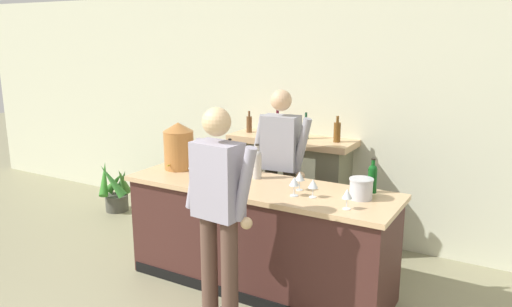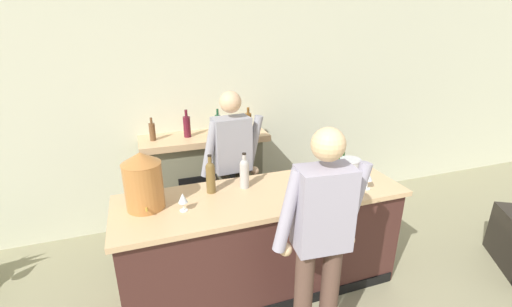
{
  "view_description": "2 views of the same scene",
  "coord_description": "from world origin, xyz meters",
  "views": [
    {
      "loc": [
        1.9,
        -1.47,
        2.28
      ],
      "look_at": [
        -0.4,
        2.53,
        1.17
      ],
      "focal_mm": 35.0,
      "sensor_mm": 36.0,
      "label": 1
    },
    {
      "loc": [
        -1.12,
        -0.23,
        2.34
      ],
      "look_at": [
        -0.1,
        2.72,
        1.16
      ],
      "focal_mm": 24.0,
      "sensor_mm": 36.0,
      "label": 2
    }
  ],
  "objects": [
    {
      "name": "copper_dispenser",
      "position": [
        -1.16,
        2.32,
        1.21
      ],
      "size": [
        0.3,
        0.34,
        0.47
      ],
      "color": "#B47238",
      "rests_on": "bar_counter"
    },
    {
      "name": "bar_counter",
      "position": [
        -0.2,
        2.23,
        0.49
      ],
      "size": [
        2.49,
        0.79,
        0.97
      ],
      "color": "#43231F",
      "rests_on": "ground_plane"
    },
    {
      "name": "fireplace_stone",
      "position": [
        -0.46,
        3.46,
        0.6
      ],
      "size": [
        1.43,
        0.52,
        1.47
      ],
      "color": "#78775C",
      "rests_on": "ground_plane"
    },
    {
      "name": "wine_bottle_rose_blush",
      "position": [
        -0.61,
        2.41,
        1.13
      ],
      "size": [
        0.08,
        0.08,
        0.35
      ],
      "color": "brown",
      "rests_on": "bar_counter"
    },
    {
      "name": "wine_glass_back_row",
      "position": [
        -0.89,
        2.17,
        1.08
      ],
      "size": [
        0.07,
        0.07,
        0.15
      ],
      "color": "silver",
      "rests_on": "bar_counter"
    },
    {
      "name": "wine_bottle_burgundy_dark",
      "position": [
        0.74,
        2.52,
        1.11
      ],
      "size": [
        0.08,
        0.08,
        0.3
      ],
      "color": "#0F4C17",
      "rests_on": "bar_counter"
    },
    {
      "name": "wall_back_panel",
      "position": [
        0.0,
        3.72,
        1.38
      ],
      "size": [
        12.0,
        0.07,
        2.75
      ],
      "color": "beige",
      "rests_on": "ground_plane"
    },
    {
      "name": "person_customer",
      "position": [
        -0.09,
        1.44,
        0.99
      ],
      "size": [
        0.66,
        0.33,
        1.78
      ],
      "color": "brown",
      "rests_on": "ground_plane"
    },
    {
      "name": "wine_glass_mid_counter",
      "position": [
        0.36,
        2.15,
        1.09
      ],
      "size": [
        0.08,
        0.08,
        0.15
      ],
      "color": "silver",
      "rests_on": "bar_counter"
    },
    {
      "name": "wine_glass_front_left",
      "position": [
        0.18,
        2.27,
        1.1
      ],
      "size": [
        0.09,
        0.09,
        0.17
      ],
      "color": "silver",
      "rests_on": "bar_counter"
    },
    {
      "name": "wine_glass_near_bucket",
      "position": [
        0.7,
        2.02,
        1.09
      ],
      "size": [
        0.08,
        0.08,
        0.16
      ],
      "color": "silver",
      "rests_on": "bar_counter"
    },
    {
      "name": "wine_bottle_port_short",
      "position": [
        -0.31,
        2.4,
        1.12
      ],
      "size": [
        0.08,
        0.08,
        0.33
      ],
      "color": "#B2AFAC",
      "rests_on": "bar_counter"
    },
    {
      "name": "ice_bucket_steel",
      "position": [
        0.71,
        2.31,
        1.06
      ],
      "size": [
        0.2,
        0.2,
        0.17
      ],
      "color": "silver",
      "rests_on": "bar_counter"
    },
    {
      "name": "wine_glass_by_dispenser",
      "position": [
        0.21,
        2.11,
        1.09
      ],
      "size": [
        0.08,
        0.08,
        0.16
      ],
      "color": "silver",
      "rests_on": "bar_counter"
    },
    {
      "name": "person_bartender",
      "position": [
        -0.3,
        2.85,
        0.98
      ],
      "size": [
        0.66,
        0.33,
        1.76
      ],
      "color": "#494738",
      "rests_on": "ground_plane"
    }
  ]
}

